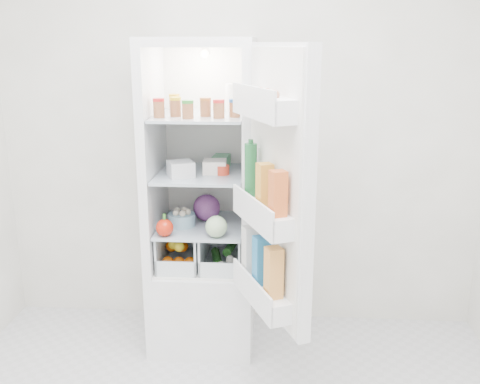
# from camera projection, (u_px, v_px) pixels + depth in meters

# --- Properties ---
(room_walls) EXTENTS (3.02, 3.02, 2.61)m
(room_walls) POSITION_uv_depth(u_px,v_px,m) (208.00, 100.00, 1.75)
(room_walls) COLOR beige
(room_walls) RESTS_ON ground
(refrigerator) EXTENTS (0.60, 0.60, 1.80)m
(refrigerator) POSITION_uv_depth(u_px,v_px,m) (204.00, 234.00, 3.21)
(refrigerator) COLOR silver
(refrigerator) RESTS_ON ground
(shelf_low) EXTENTS (0.49, 0.53, 0.01)m
(shelf_low) POSITION_uv_depth(u_px,v_px,m) (202.00, 225.00, 3.13)
(shelf_low) COLOR #A6B4C2
(shelf_low) RESTS_ON refrigerator
(shelf_mid) EXTENTS (0.49, 0.53, 0.02)m
(shelf_mid) POSITION_uv_depth(u_px,v_px,m) (201.00, 174.00, 3.05)
(shelf_mid) COLOR #A6B4C2
(shelf_mid) RESTS_ON refrigerator
(shelf_top) EXTENTS (0.49, 0.53, 0.02)m
(shelf_top) POSITION_uv_depth(u_px,v_px,m) (200.00, 116.00, 2.96)
(shelf_top) COLOR #A6B4C2
(shelf_top) RESTS_ON refrigerator
(crisper_left) EXTENTS (0.23, 0.46, 0.22)m
(crisper_left) POSITION_uv_depth(u_px,v_px,m) (182.00, 245.00, 3.18)
(crisper_left) COLOR silver
(crisper_left) RESTS_ON refrigerator
(crisper_right) EXTENTS (0.23, 0.46, 0.22)m
(crisper_right) POSITION_uv_depth(u_px,v_px,m) (223.00, 246.00, 3.16)
(crisper_right) COLOR silver
(crisper_right) RESTS_ON refrigerator
(condiment_jars) EXTENTS (0.46, 0.32, 0.08)m
(condiment_jars) POSITION_uv_depth(u_px,v_px,m) (194.00, 109.00, 2.87)
(condiment_jars) COLOR #B21919
(condiment_jars) RESTS_ON shelf_top
(squeeze_bottle) EXTENTS (0.06, 0.06, 0.16)m
(squeeze_bottle) POSITION_uv_depth(u_px,v_px,m) (230.00, 98.00, 3.07)
(squeeze_bottle) COLOR white
(squeeze_bottle) RESTS_ON shelf_top
(tub_white) EXTENTS (0.18, 0.18, 0.09)m
(tub_white) POSITION_uv_depth(u_px,v_px,m) (181.00, 169.00, 2.95)
(tub_white) COLOR silver
(tub_white) RESTS_ON shelf_mid
(tub_cream) EXTENTS (0.13, 0.13, 0.07)m
(tub_cream) POSITION_uv_depth(u_px,v_px,m) (215.00, 167.00, 3.03)
(tub_cream) COLOR white
(tub_cream) RESTS_ON shelf_mid
(tin_red) EXTENTS (0.09, 0.09, 0.05)m
(tin_red) POSITION_uv_depth(u_px,v_px,m) (222.00, 170.00, 3.00)
(tin_red) COLOR red
(tin_red) RESTS_ON shelf_mid
(tub_green) EXTENTS (0.10, 0.14, 0.07)m
(tub_green) POSITION_uv_depth(u_px,v_px,m) (221.00, 161.00, 3.17)
(tub_green) COLOR #469A60
(tub_green) RESTS_ON shelf_mid
(red_cabbage) EXTENTS (0.16, 0.16, 0.16)m
(red_cabbage) POSITION_uv_depth(u_px,v_px,m) (207.00, 208.00, 3.17)
(red_cabbage) COLOR #581E58
(red_cabbage) RESTS_ON shelf_low
(bell_pepper) EXTENTS (0.10, 0.10, 0.10)m
(bell_pepper) POSITION_uv_depth(u_px,v_px,m) (165.00, 228.00, 2.92)
(bell_pepper) COLOR red
(bell_pepper) RESTS_ON shelf_low
(mushroom_bowl) EXTENTS (0.20, 0.20, 0.07)m
(mushroom_bowl) POSITION_uv_depth(u_px,v_px,m) (182.00, 220.00, 3.09)
(mushroom_bowl) COLOR #80A9BF
(mushroom_bowl) RESTS_ON shelf_low
(salad_bag) EXTENTS (0.12, 0.12, 0.12)m
(salad_bag) POSITION_uv_depth(u_px,v_px,m) (216.00, 227.00, 2.91)
(salad_bag) COLOR #A2C291
(salad_bag) RESTS_ON shelf_low
(citrus_pile) EXTENTS (0.20, 0.24, 0.16)m
(citrus_pile) POSITION_uv_depth(u_px,v_px,m) (179.00, 252.00, 3.12)
(citrus_pile) COLOR orange
(citrus_pile) RESTS_ON refrigerator
(veg_pile) EXTENTS (0.16, 0.30, 0.10)m
(veg_pile) POSITION_uv_depth(u_px,v_px,m) (224.00, 254.00, 3.17)
(veg_pile) COLOR #1F4C19
(veg_pile) RESTS_ON refrigerator
(fridge_door) EXTENTS (0.38, 0.57, 1.30)m
(fridge_door) POSITION_uv_depth(u_px,v_px,m) (274.00, 194.00, 2.48)
(fridge_door) COLOR silver
(fridge_door) RESTS_ON refrigerator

